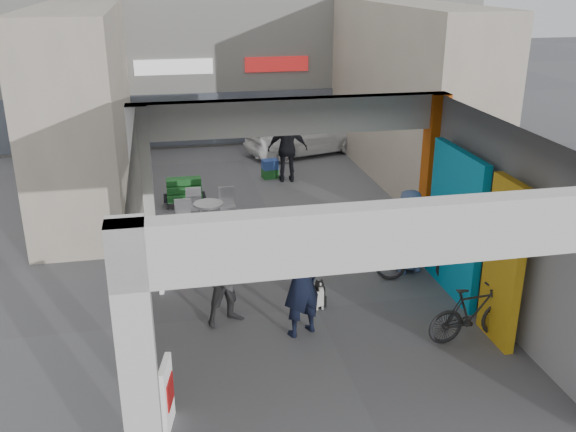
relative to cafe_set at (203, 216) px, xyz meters
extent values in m
plane|color=#58585D|center=(1.72, -4.34, -0.31)|extent=(90.00, 90.00, 0.00)
cube|color=silver|center=(-1.28, -8.34, 1.44)|extent=(0.40, 0.40, 3.50)
cube|color=silver|center=(-1.28, -2.34, 1.44)|extent=(0.40, 0.40, 3.50)
cube|color=#CC540C|center=(4.72, -2.34, 1.44)|extent=(0.40, 0.40, 3.50)
plane|color=silver|center=(-1.28, -5.34, 1.44)|extent=(0.00, 6.40, 6.40)
plane|color=gray|center=(4.72, -5.34, 1.44)|extent=(0.00, 6.40, 6.40)
cube|color=#0DA1D5|center=(4.42, -4.14, 1.09)|extent=(0.15, 2.00, 2.80)
cube|color=gold|center=(4.42, -5.94, 1.09)|extent=(0.15, 1.00, 2.80)
plane|color=#A9A9A4|center=(1.72, -5.34, 3.19)|extent=(6.40, 6.40, 0.00)
cube|color=silver|center=(1.72, -2.29, 2.84)|extent=(6.40, 0.30, 0.70)
cube|color=silver|center=(1.72, -8.39, 2.84)|extent=(6.40, 0.30, 0.70)
cube|color=white|center=(1.72, -2.12, 2.79)|extent=(4.20, 0.05, 0.55)
cube|color=silver|center=(1.72, 9.66, 3.69)|extent=(18.00, 4.00, 8.00)
cube|color=#515966|center=(1.72, 7.61, 0.69)|extent=(16.20, 0.06, 1.80)
cube|color=white|center=(-0.28, 7.62, 2.49)|extent=(2.60, 0.06, 0.50)
cube|color=red|center=(3.22, 7.62, 2.49)|extent=(2.20, 0.06, 0.50)
cube|color=#C0B29F|center=(-2.78, 3.16, 2.19)|extent=(2.00, 9.00, 5.00)
cube|color=#C0B29F|center=(6.22, 3.16, 2.19)|extent=(2.00, 9.00, 5.00)
cylinder|color=#92959A|center=(0.07, -1.98, 0.11)|extent=(0.09, 0.09, 0.85)
cylinder|color=#92959A|center=(1.66, -2.10, 0.15)|extent=(0.09, 0.09, 0.94)
cylinder|color=#92959A|center=(3.37, -2.12, 0.17)|extent=(0.09, 0.09, 0.98)
cube|color=white|center=(-1.03, -7.11, 0.19)|extent=(0.19, 0.55, 1.00)
cube|color=#B81212|center=(-0.99, -7.11, 0.24)|extent=(0.12, 0.39, 0.40)
cube|color=white|center=(-1.03, -2.96, 0.19)|extent=(0.14, 0.56, 1.00)
cube|color=#B81212|center=(-0.99, -2.96, 0.24)|extent=(0.08, 0.39, 0.40)
cylinder|color=#B4B4B9|center=(0.12, -0.28, 0.04)|extent=(0.06, 0.06, 0.72)
cylinder|color=#B4B4B9|center=(0.12, -0.28, -0.30)|extent=(0.44, 0.44, 0.02)
cylinder|color=#B4B4B9|center=(0.12, -0.28, 0.40)|extent=(0.70, 0.70, 0.05)
cube|color=#B4B4B9|center=(-0.48, -0.48, -0.09)|extent=(0.38, 0.38, 0.45)
cube|color=#B4B4B9|center=(-0.48, -0.30, 0.35)|extent=(0.38, 0.05, 0.45)
cube|color=#B4B4B9|center=(0.61, 0.22, -0.09)|extent=(0.38, 0.38, 0.45)
cube|color=#B4B4B9|center=(0.61, 0.40, 0.35)|extent=(0.38, 0.05, 0.45)
cube|color=#B4B4B9|center=(-0.18, 0.32, -0.09)|extent=(0.38, 0.38, 0.45)
cube|color=#B4B4B9|center=(-0.18, 0.50, 0.35)|extent=(0.38, 0.05, 0.45)
cube|color=black|center=(-0.36, 1.71, -0.18)|extent=(1.09, 0.54, 0.27)
cube|color=#17501C|center=(-0.36, 1.57, -0.04)|extent=(0.91, 0.32, 0.16)
cube|color=#17501C|center=(-0.36, 1.71, 0.14)|extent=(0.91, 0.32, 0.16)
cube|color=#17501C|center=(-0.36, 1.85, 0.32)|extent=(0.91, 0.32, 0.16)
cube|color=#17501C|center=(2.26, 3.65, -0.17)|extent=(0.49, 0.40, 0.28)
cube|color=#284695|center=(2.26, 3.65, 0.11)|extent=(0.49, 0.40, 0.28)
cube|color=black|center=(1.78, -4.22, -0.21)|extent=(0.22, 0.29, 0.22)
cube|color=black|center=(1.78, -4.34, -0.04)|extent=(0.17, 0.15, 0.33)
cube|color=silver|center=(1.78, -4.42, -0.08)|extent=(0.14, 0.03, 0.31)
cylinder|color=silver|center=(1.73, -4.40, -0.19)|extent=(0.04, 0.04, 0.25)
cylinder|color=silver|center=(1.83, -4.40, -0.19)|extent=(0.04, 0.04, 0.25)
sphere|color=black|center=(1.78, -4.36, 0.16)|extent=(0.17, 0.17, 0.17)
cube|color=silver|center=(1.78, -4.45, 0.14)|extent=(0.07, 0.11, 0.05)
cone|color=black|center=(1.73, -4.32, 0.24)|extent=(0.06, 0.06, 0.07)
cone|color=black|center=(1.82, -4.32, 0.24)|extent=(0.06, 0.06, 0.07)
imported|color=black|center=(1.26, -5.12, 0.66)|extent=(0.84, 0.71, 1.95)
imported|color=#3B3B3D|center=(0.13, -4.52, 0.56)|extent=(1.02, 0.91, 1.74)
imported|color=#556EA6|center=(3.96, -3.10, 0.55)|extent=(0.91, 0.65, 1.73)
imported|color=black|center=(2.72, 3.24, 0.66)|extent=(1.20, 0.64, 1.96)
imported|color=black|center=(4.02, -3.67, 0.16)|extent=(1.92, 1.16, 0.95)
imported|color=black|center=(4.02, -5.87, 0.17)|extent=(1.65, 0.61, 0.97)
imported|color=white|center=(3.88, 6.07, 0.37)|extent=(4.31, 2.64, 1.37)
camera|label=1|loc=(-0.85, -14.44, 5.51)|focal=40.00mm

